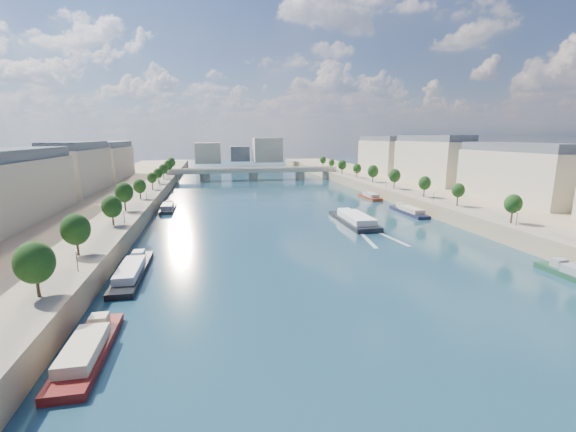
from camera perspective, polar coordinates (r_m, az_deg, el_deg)
name	(u,v)px	position (r m, az deg, el deg)	size (l,w,h in m)	color
ground	(287,213)	(148.04, -0.15, 0.43)	(700.00, 700.00, 0.00)	#0D2C3A
quay_left	(84,214)	(151.32, -27.97, 0.24)	(44.00, 520.00, 5.00)	#9E8460
quay_right	(455,201)	(176.14, 23.50, 2.10)	(44.00, 520.00, 5.00)	#9E8460
pave_left	(129,205)	(147.24, -22.48, 1.46)	(14.00, 520.00, 0.10)	gray
pave_right	(423,196)	(167.67, 19.35, 2.86)	(14.00, 520.00, 0.10)	gray
trees_left	(135,189)	(148.01, -21.74, 3.70)	(4.80, 268.80, 8.26)	#382B1E
trees_right	(407,180)	(174.61, 17.25, 5.13)	(4.80, 268.80, 8.26)	#382B1E
lamps_left	(137,202)	(136.26, -21.49, 1.93)	(0.36, 200.36, 4.28)	black
lamps_right	(407,188)	(169.38, 17.25, 4.01)	(0.36, 200.36, 4.28)	black
buildings_left	(52,172)	(164.96, -31.63, 5.63)	(16.00, 226.00, 23.20)	#C1B295
buildings_right	(467,165)	(191.85, 25.03, 6.90)	(16.00, 226.00, 23.20)	#C1B295
skyline	(244,152)	(363.52, -6.49, 9.46)	(79.00, 42.00, 22.00)	#C1B295
bridge	(254,172)	(260.09, -5.12, 6.46)	(112.00, 12.00, 8.15)	#C1B79E
tour_barge	(354,220)	(132.67, 9.73, -0.57)	(8.77, 29.85, 4.04)	black
wake	(374,235)	(118.08, 12.58, -2.80)	(10.76, 25.97, 0.04)	silver
moored_barges_left	(124,286)	(81.77, -23.12, -9.52)	(5.00, 159.58, 3.60)	#172234
moored_barges_right	(478,238)	(121.91, 26.32, -2.91)	(5.00, 162.08, 3.60)	black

